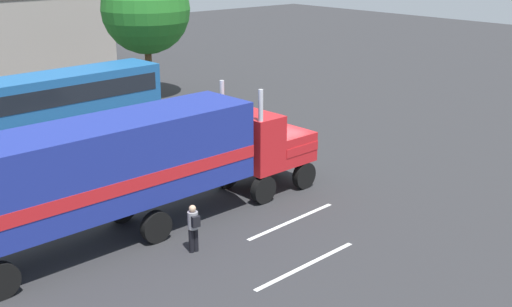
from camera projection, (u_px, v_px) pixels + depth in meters
name	position (u px, v px, depth m)	size (l,w,h in m)	color
ground_plane	(267.00, 182.00, 26.57)	(120.00, 120.00, 0.00)	#2D2D30
lane_stripe_near	(292.00, 221.00, 22.84)	(4.40, 0.16, 0.01)	silver
lane_stripe_mid	(306.00, 265.00, 19.68)	(4.40, 0.16, 0.01)	silver
semi_truck	(137.00, 162.00, 21.33)	(14.26, 3.39, 4.50)	red
person_bystander	(193.00, 227.00, 20.31)	(0.34, 0.47, 1.63)	black
parked_bus	(56.00, 100.00, 31.76)	(11.13, 3.19, 3.40)	#1E5999
tree_left	(146.00, 10.00, 39.61)	(5.58, 5.58, 8.44)	brown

